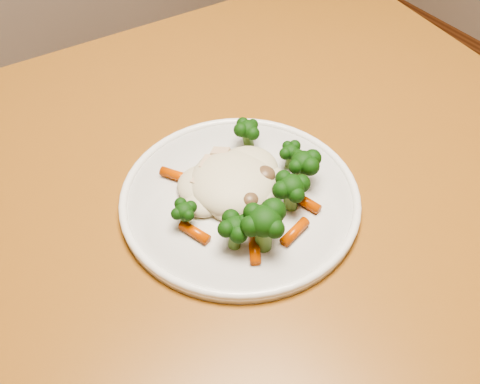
# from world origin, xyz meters

# --- Properties ---
(dining_table) EXTENTS (1.18, 0.86, 0.75)m
(dining_table) POSITION_xyz_m (-0.22, 0.11, 0.64)
(dining_table) COLOR #985D23
(dining_table) RESTS_ON ground
(plate) EXTENTS (0.29, 0.29, 0.01)m
(plate) POSITION_xyz_m (-0.15, 0.04, 0.76)
(plate) COLOR white
(plate) RESTS_ON dining_table
(meal) EXTENTS (0.19, 0.20, 0.05)m
(meal) POSITION_xyz_m (-0.15, 0.03, 0.78)
(meal) COLOR beige
(meal) RESTS_ON plate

